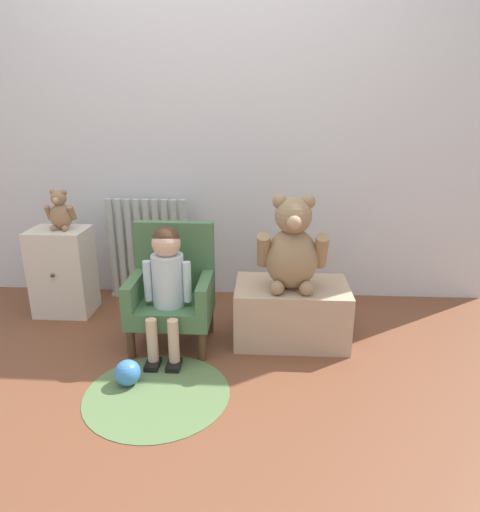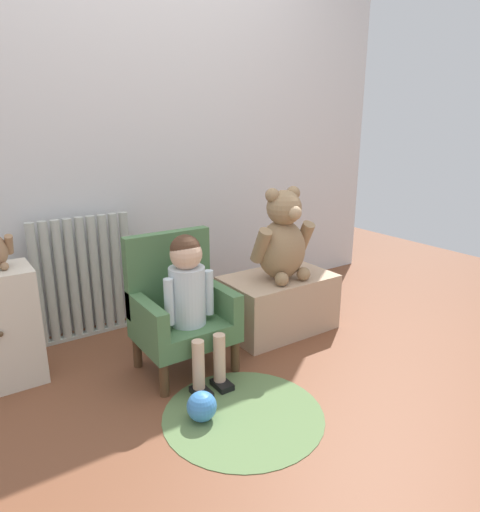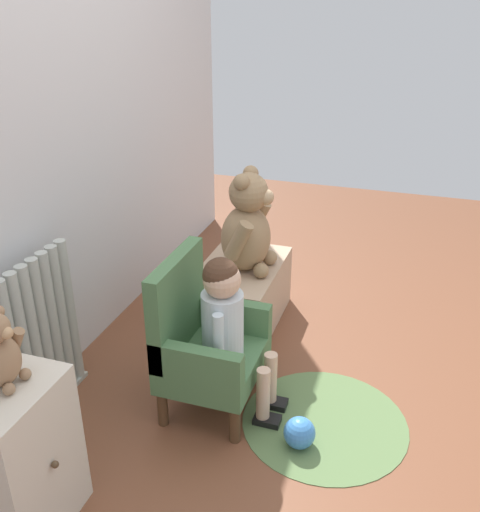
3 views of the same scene
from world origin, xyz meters
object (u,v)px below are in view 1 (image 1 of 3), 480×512
at_px(small_dresser, 63,272).
at_px(floor_rug, 157,394).
at_px(child_armchair, 172,290).
at_px(small_teddy_bear, 60,212).
at_px(child_figure, 167,273).
at_px(large_teddy_bear, 292,248).
at_px(radiator, 149,250).
at_px(low_bench, 291,312).
at_px(toy_ball, 128,373).

relative_size(small_dresser, floor_rug, 0.81).
bearing_deg(child_armchair, small_dresser, 156.98).
bearing_deg(small_teddy_bear, child_figure, -31.08).
height_order(large_teddy_bear, floor_rug, large_teddy_bear).
bearing_deg(radiator, low_bench, -30.12).
relative_size(child_armchair, child_figure, 0.96).
bearing_deg(radiator, small_teddy_bear, -149.47).
bearing_deg(child_figure, radiator, 111.69).
xyz_separation_m(large_teddy_bear, floor_rug, (-0.63, -0.54, -0.55)).
bearing_deg(child_figure, child_armchair, 90.00).
bearing_deg(small_dresser, child_figure, -29.64).
bearing_deg(radiator, toy_ball, -82.10).
bearing_deg(floor_rug, child_armchair, 92.15).
distance_m(large_teddy_bear, floor_rug, 1.00).
bearing_deg(child_armchair, small_teddy_bear, 155.62).
distance_m(child_armchair, floor_rug, 0.61).
distance_m(radiator, low_bench, 1.11).
xyz_separation_m(child_armchair, low_bench, (0.66, 0.05, -0.14)).
bearing_deg(child_figure, large_teddy_bear, 10.84).
bearing_deg(child_figure, low_bench, 13.88).
xyz_separation_m(floor_rug, toy_ball, (-0.16, 0.08, 0.06)).
xyz_separation_m(radiator, small_teddy_bear, (-0.46, -0.27, 0.32)).
height_order(small_dresser, low_bench, small_dresser).
relative_size(child_figure, large_teddy_bear, 1.34).
relative_size(large_teddy_bear, toy_ball, 4.14).
xyz_separation_m(low_bench, toy_ball, (-0.80, -0.50, -0.10)).
bearing_deg(small_teddy_bear, child_armchair, -24.38).
xyz_separation_m(child_armchair, large_teddy_bear, (0.65, 0.01, 0.25)).
distance_m(small_dresser, large_teddy_bear, 1.48).
xyz_separation_m(child_armchair, child_figure, (-0.00, -0.11, 0.14)).
distance_m(small_dresser, child_figure, 0.90).
xyz_separation_m(low_bench, floor_rug, (-0.64, -0.58, -0.16)).
distance_m(low_bench, floor_rug, 0.88).
bearing_deg(radiator, small_dresser, -150.17).
relative_size(child_armchair, low_bench, 1.06).
bearing_deg(toy_ball, low_bench, 32.16).
height_order(low_bench, large_teddy_bear, large_teddy_bear).
height_order(child_armchair, low_bench, child_armchair).
distance_m(child_armchair, toy_ball, 0.53).
relative_size(child_figure, floor_rug, 1.02).
bearing_deg(small_teddy_bear, floor_rug, -48.62).
height_order(child_armchair, floor_rug, child_armchair).
bearing_deg(toy_ball, child_armchair, 73.00).
xyz_separation_m(large_teddy_bear, toy_ball, (-0.79, -0.47, -0.49)).
distance_m(radiator, child_armchair, 0.67).
relative_size(child_armchair, small_teddy_bear, 2.70).
distance_m(child_armchair, low_bench, 0.68).
height_order(child_armchair, large_teddy_bear, large_teddy_bear).
distance_m(child_figure, large_teddy_bear, 0.68).
height_order(child_figure, floor_rug, child_figure).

